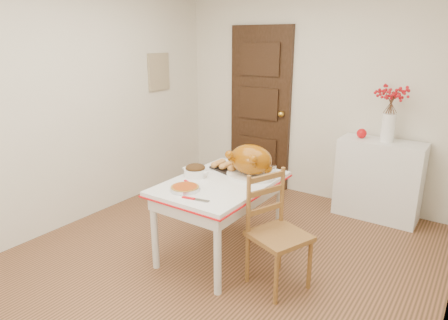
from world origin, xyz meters
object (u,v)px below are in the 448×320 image
Objects in this scene: turkey_platter at (251,161)px; pumpkin_pie at (185,187)px; kitchen_table at (221,218)px; chair_oak at (279,233)px; sideboard at (378,180)px.

turkey_platter reaches higher than pumpkin_pie.
pumpkin_pie is at bearing -108.66° from kitchen_table.
kitchen_table is 0.68m from chair_oak.
kitchen_table is 0.53m from pumpkin_pie.
chair_oak is 3.81× the size of pumpkin_pie.
sideboard is at bearing 11.45° from chair_oak.
kitchen_table is 4.93× the size of pumpkin_pie.
sideboard is 0.94× the size of chair_oak.
turkey_platter is (-0.80, -1.37, 0.42)m from sideboard.
chair_oak is 0.84m from pumpkin_pie.
sideboard is at bearing 44.70° from turkey_platter.
sideboard reaches higher than pumpkin_pie.
sideboard is 1.88× the size of turkey_platter.
turkey_platter is 0.66m from pumpkin_pie.
turkey_platter is (0.16, 0.25, 0.50)m from kitchen_table.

